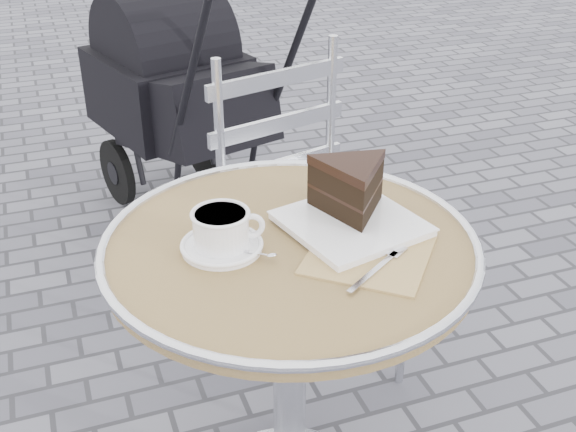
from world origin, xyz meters
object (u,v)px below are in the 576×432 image
object	(u,v)px
cake_plate_set	(352,195)
baby_stroller	(182,105)
cafe_table	(290,313)
cappuccino_set	(222,233)
bistro_chair	(295,184)

from	to	relation	value
cake_plate_set	baby_stroller	bearing A→B (deg)	77.92
cake_plate_set	baby_stroller	xyz separation A→B (m)	(-0.03, 1.49, -0.34)
cafe_table	cappuccino_set	size ratio (longest dim) A/B	4.74
bistro_chair	baby_stroller	size ratio (longest dim) A/B	0.88
cappuccino_set	bistro_chair	distance (m)	0.63
cappuccino_set	bistro_chair	xyz separation A→B (m)	(0.33, 0.50, -0.19)
cake_plate_set	baby_stroller	world-z (taller)	baby_stroller
baby_stroller	bistro_chair	bearing A→B (deg)	-101.20
cafe_table	bistro_chair	size ratio (longest dim) A/B	0.80
cappuccino_set	cake_plate_set	distance (m)	0.27
cafe_table	bistro_chair	distance (m)	0.56
cappuccino_set	baby_stroller	xyz separation A→B (m)	(0.24, 1.50, -0.31)
cappuccino_set	bistro_chair	bearing A→B (deg)	65.61
cappuccino_set	baby_stroller	distance (m)	1.55
bistro_chair	baby_stroller	xyz separation A→B (m)	(-0.09, 1.01, -0.12)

